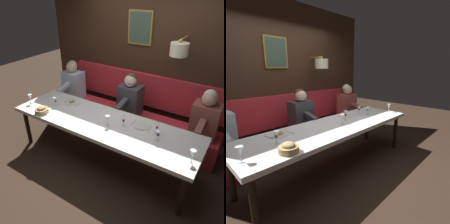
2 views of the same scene
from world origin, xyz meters
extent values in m
plane|color=#332319|center=(0.00, 0.00, 0.00)|extent=(12.00, 12.00, 0.00)
cube|color=white|center=(0.00, 0.00, 0.71)|extent=(0.90, 3.01, 0.06)
cylinder|color=black|center=(-0.35, -1.40, 0.34)|extent=(0.07, 0.07, 0.68)
cylinder|color=black|center=(-0.35, 1.40, 0.34)|extent=(0.07, 0.07, 0.68)
cylinder|color=black|center=(0.35, -1.40, 0.34)|extent=(0.07, 0.07, 0.68)
cylinder|color=black|center=(0.35, 1.40, 0.34)|extent=(0.07, 0.07, 0.68)
cube|color=red|center=(0.89, 0.00, 0.23)|extent=(0.52, 3.21, 0.45)
cube|color=#382316|center=(1.48, 0.00, 1.45)|extent=(0.10, 4.41, 2.90)
cube|color=red|center=(1.39, 0.00, 0.77)|extent=(0.10, 3.21, 0.64)
cube|color=olive|center=(1.42, 0.15, 1.90)|extent=(0.04, 0.46, 0.58)
cube|color=#384C3D|center=(1.40, 0.15, 1.90)|extent=(0.01, 0.40, 0.52)
cylinder|color=#B78E3D|center=(1.25, -0.70, 1.84)|extent=(0.35, 0.02, 0.02)
cylinder|color=beige|center=(1.08, -0.70, 1.70)|extent=(0.28, 0.28, 0.20)
sphere|color=#B78E3D|center=(1.08, -0.70, 1.83)|extent=(0.06, 0.06, 0.06)
cube|color=#934C42|center=(0.89, -1.31, 0.73)|extent=(0.30, 0.40, 0.56)
sphere|color=#D1A889|center=(0.87, -1.31, 1.11)|extent=(0.22, 0.22, 0.22)
sphere|color=silver|center=(0.90, -1.31, 1.14)|extent=(0.20, 0.20, 0.20)
cube|color=#934C42|center=(0.60, -1.31, 0.77)|extent=(0.33, 0.09, 0.14)
cube|color=#3D3D42|center=(0.89, 0.01, 0.73)|extent=(0.30, 0.40, 0.56)
sphere|color=beige|center=(0.87, 0.01, 1.11)|extent=(0.22, 0.22, 0.22)
sphere|color=#4C331E|center=(0.90, 0.01, 1.14)|extent=(0.20, 0.20, 0.20)
cube|color=#3D3D42|center=(0.60, 0.01, 0.77)|extent=(0.33, 0.09, 0.14)
cylinder|color=silver|center=(0.22, 0.81, 0.75)|extent=(0.24, 0.24, 0.01)
ellipsoid|color=#AD8E4C|center=(0.22, 0.81, 0.77)|extent=(0.11, 0.09, 0.04)
cube|color=silver|center=(0.20, 0.66, 0.74)|extent=(0.17, 0.04, 0.01)
cube|color=silver|center=(0.24, 0.95, 0.74)|extent=(0.18, 0.04, 0.01)
cylinder|color=silver|center=(0.20, -0.56, 0.75)|extent=(0.24, 0.24, 0.01)
cube|color=silver|center=(0.18, -0.70, 0.74)|extent=(0.17, 0.03, 0.01)
cube|color=silver|center=(0.22, -0.41, 0.74)|extent=(0.18, 0.02, 0.01)
cylinder|color=silver|center=(-0.05, -0.13, 0.74)|extent=(0.06, 0.06, 0.00)
cylinder|color=silver|center=(-0.05, -0.13, 0.78)|extent=(0.01, 0.01, 0.07)
cone|color=silver|center=(-0.05, -0.13, 0.86)|extent=(0.07, 0.07, 0.08)
cylinder|color=silver|center=(0.14, -0.82, 0.74)|extent=(0.06, 0.06, 0.00)
cylinder|color=silver|center=(0.14, -0.82, 0.78)|extent=(0.01, 0.01, 0.07)
cone|color=silver|center=(0.14, -0.82, 0.86)|extent=(0.07, 0.07, 0.08)
cylinder|color=maroon|center=(0.14, -0.82, 0.83)|extent=(0.03, 0.03, 0.03)
cylinder|color=silver|center=(0.06, -0.33, 0.74)|extent=(0.06, 0.06, 0.00)
cylinder|color=silver|center=(0.06, -0.33, 0.78)|extent=(0.01, 0.01, 0.07)
cone|color=silver|center=(0.06, -0.33, 0.86)|extent=(0.07, 0.07, 0.08)
cylinder|color=maroon|center=(0.06, -0.33, 0.84)|extent=(0.03, 0.03, 0.03)
cylinder|color=silver|center=(-0.17, -1.40, 0.74)|extent=(0.06, 0.06, 0.00)
cylinder|color=silver|center=(-0.17, -1.40, 0.78)|extent=(0.01, 0.01, 0.07)
cone|color=silver|center=(-0.17, -1.40, 0.86)|extent=(0.07, 0.07, 0.08)
cylinder|color=silver|center=(-0.18, 1.41, 0.74)|extent=(0.06, 0.06, 0.00)
cylinder|color=silver|center=(-0.18, 1.41, 0.78)|extent=(0.01, 0.01, 0.07)
cone|color=silver|center=(-0.18, 1.41, 0.86)|extent=(0.07, 0.07, 0.08)
cylinder|color=silver|center=(-0.02, 0.97, 0.74)|extent=(0.06, 0.06, 0.00)
cylinder|color=silver|center=(-0.02, 0.97, 0.78)|extent=(0.01, 0.01, 0.07)
cone|color=silver|center=(-0.02, 0.97, 0.86)|extent=(0.07, 0.07, 0.08)
cylinder|color=maroon|center=(-0.02, 0.97, 0.84)|extent=(0.03, 0.03, 0.03)
cylinder|color=silver|center=(0.00, -0.90, 0.74)|extent=(0.06, 0.06, 0.00)
cylinder|color=silver|center=(0.00, -0.90, 0.78)|extent=(0.01, 0.01, 0.07)
cone|color=silver|center=(0.00, -0.90, 0.86)|extent=(0.07, 0.07, 0.08)
cylinder|color=maroon|center=(0.00, -0.90, 0.83)|extent=(0.03, 0.03, 0.03)
cylinder|color=tan|center=(-0.31, 0.98, 0.78)|extent=(0.22, 0.22, 0.07)
ellipsoid|color=tan|center=(-0.31, 0.98, 0.83)|extent=(0.15, 0.13, 0.06)
camera|label=1|loc=(-2.41, -1.74, 2.56)|focal=36.58mm
camera|label=2|loc=(-1.90, 1.86, 1.61)|focal=28.48mm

